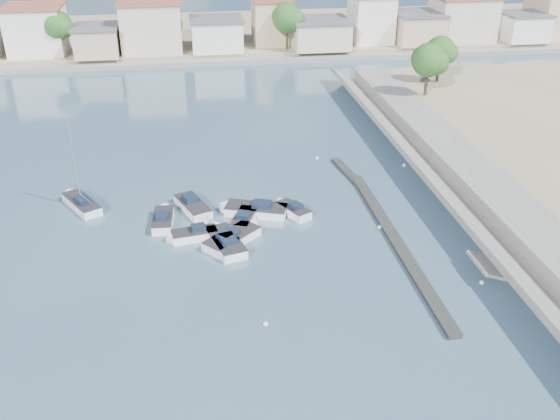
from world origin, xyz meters
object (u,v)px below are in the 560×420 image
at_px(motorboat_e, 163,219).
at_px(sailboat, 81,203).
at_px(motorboat_b, 245,219).
at_px(motorboat_g, 194,208).
at_px(motorboat_c, 253,210).
at_px(motorboat_d, 192,235).
at_px(motorboat_a, 224,241).
at_px(motorboat_h, 234,238).
at_px(motorboat_f, 292,210).

height_order(motorboat_e, sailboat, sailboat).
distance_m(motorboat_b, motorboat_g, 5.28).
xyz_separation_m(motorboat_c, motorboat_d, (-5.70, -3.89, -0.00)).
relative_size(motorboat_b, motorboat_e, 0.92).
bearing_deg(motorboat_d, motorboat_e, 126.73).
relative_size(motorboat_a, motorboat_b, 1.34).
bearing_deg(motorboat_e, motorboat_g, 33.51).
height_order(motorboat_a, motorboat_h, same).
xyz_separation_m(motorboat_c, motorboat_g, (-5.38, 1.25, 0.00)).
height_order(motorboat_c, motorboat_f, same).
relative_size(motorboat_d, motorboat_h, 0.84).
xyz_separation_m(motorboat_c, motorboat_h, (-2.14, -4.81, -0.00)).
relative_size(motorboat_d, motorboat_f, 1.11).
relative_size(motorboat_a, motorboat_h, 1.13).
bearing_deg(motorboat_g, motorboat_b, -32.13).
bearing_deg(motorboat_h, motorboat_c, 66.04).
relative_size(motorboat_c, motorboat_g, 1.15).
distance_m(motorboat_d, motorboat_f, 9.81).
distance_m(motorboat_c, motorboat_e, 8.18).
xyz_separation_m(motorboat_f, sailboat, (-19.41, 4.28, 0.04)).
relative_size(motorboat_b, motorboat_f, 1.11).
xyz_separation_m(motorboat_e, sailboat, (-7.73, 4.34, 0.04)).
relative_size(motorboat_d, motorboat_e, 0.92).
xyz_separation_m(motorboat_f, motorboat_g, (-8.90, 1.78, 0.00)).
bearing_deg(motorboat_a, motorboat_c, 60.34).
distance_m(motorboat_c, sailboat, 16.33).
xyz_separation_m(motorboat_b, motorboat_h, (-1.23, -3.25, 0.00)).
height_order(motorboat_h, sailboat, sailboat).
height_order(motorboat_b, motorboat_h, same).
distance_m(motorboat_b, motorboat_e, 7.31).
distance_m(motorboat_f, sailboat, 19.88).
bearing_deg(motorboat_h, motorboat_a, -151.34).
relative_size(motorboat_d, sailboat, 0.49).
bearing_deg(motorboat_e, motorboat_c, 4.14).
relative_size(motorboat_c, sailboat, 0.70).
xyz_separation_m(motorboat_d, motorboat_e, (-2.46, 3.30, 0.00)).
bearing_deg(motorboat_e, motorboat_f, 0.28).
height_order(motorboat_d, sailboat, sailboat).
height_order(motorboat_a, motorboat_g, same).
bearing_deg(motorboat_a, motorboat_e, 137.63).
bearing_deg(motorboat_f, sailboat, 167.55).
height_order(motorboat_c, motorboat_g, same).
height_order(motorboat_d, motorboat_f, same).
relative_size(motorboat_g, motorboat_h, 1.04).
bearing_deg(motorboat_a, motorboat_f, 36.03).
bearing_deg(motorboat_d, motorboat_f, 19.99).
xyz_separation_m(motorboat_g, sailboat, (-10.51, 2.50, 0.04)).
bearing_deg(motorboat_d, motorboat_a, -27.48).
distance_m(motorboat_e, sailboat, 8.87).
bearing_deg(motorboat_e, motorboat_h, -35.01).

